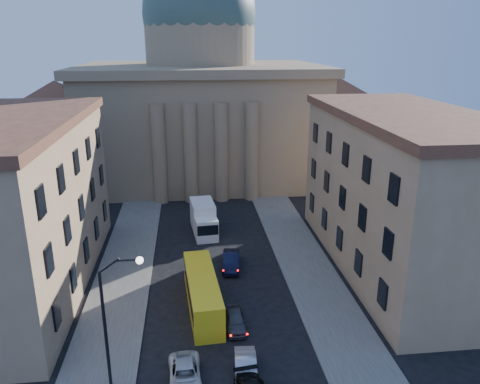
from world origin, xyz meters
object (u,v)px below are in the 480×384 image
object	(u,v)px
street_lamp	(113,313)
box_truck	(204,219)
car_right_near	(246,369)
city_bus	(202,291)

from	to	relation	value
street_lamp	box_truck	world-z (taller)	street_lamp
car_right_near	city_bus	distance (m)	8.85
street_lamp	box_truck	bearing A→B (deg)	75.52
street_lamp	city_bus	size ratio (longest dim) A/B	0.89
car_right_near	street_lamp	bearing A→B (deg)	-176.10
car_right_near	city_bus	size ratio (longest dim) A/B	0.40
car_right_near	city_bus	xyz separation A→B (m)	(-2.44, 8.47, 0.83)
city_bus	car_right_near	bearing A→B (deg)	-78.22
box_truck	car_right_near	bearing A→B (deg)	-91.52
city_bus	box_truck	world-z (taller)	box_truck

